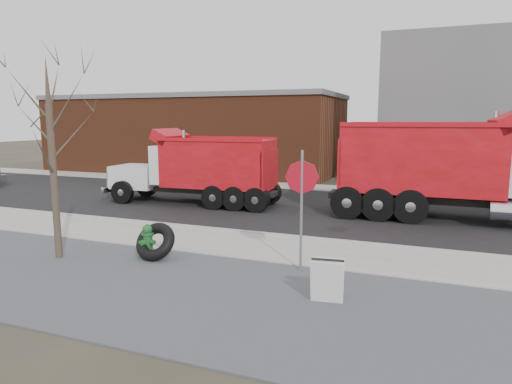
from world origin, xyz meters
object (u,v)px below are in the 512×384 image
at_px(dump_truck_red_a, 459,166).
at_px(sandwich_board, 327,281).
at_px(fire_hydrant, 148,243).
at_px(stop_sign, 302,190).
at_px(truck_tire, 155,242).
at_px(dump_truck_red_b, 199,167).

bearing_deg(dump_truck_red_a, sandwich_board, -107.11).
bearing_deg(sandwich_board, fire_hydrant, 158.51).
relative_size(stop_sign, dump_truck_red_a, 0.30).
xyz_separation_m(fire_hydrant, sandwich_board, (5.05, -1.23, 0.05)).
xyz_separation_m(sandwich_board, dump_truck_red_a, (2.65, 9.14, 1.50)).
bearing_deg(fire_hydrant, truck_tire, 13.36).
bearing_deg(truck_tire, dump_truck_red_b, 109.95).
relative_size(truck_tire, stop_sign, 0.37).
bearing_deg(stop_sign, dump_truck_red_a, 75.91).
xyz_separation_m(fire_hydrant, stop_sign, (4.04, 0.44, 1.56)).
bearing_deg(dump_truck_red_a, fire_hydrant, -135.18).
distance_m(fire_hydrant, truck_tire, 0.26).
relative_size(fire_hydrant, truck_tire, 0.85).
xyz_separation_m(truck_tire, stop_sign, (3.79, 0.46, 1.50)).
distance_m(fire_hydrant, sandwich_board, 5.20).
bearing_deg(stop_sign, sandwich_board, -46.60).
bearing_deg(sandwich_board, dump_truck_red_b, 123.33).
relative_size(dump_truck_red_a, dump_truck_red_b, 1.29).
height_order(stop_sign, dump_truck_red_a, dump_truck_red_a).
height_order(truck_tire, stop_sign, stop_sign).
distance_m(truck_tire, dump_truck_red_a, 10.99).
height_order(fire_hydrant, dump_truck_red_a, dump_truck_red_a).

